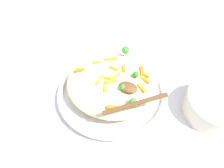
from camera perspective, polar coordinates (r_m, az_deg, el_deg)
ground_plane at (r=0.73m, az=0.00°, el=-3.44°), size 2.40×2.40×0.00m
serving_bowl at (r=0.71m, az=0.00°, el=-2.34°), size 0.37×0.37×0.04m
pasta_mound at (r=0.67m, az=0.00°, el=0.35°), size 0.30×0.28×0.07m
carrot_piece_0 at (r=0.68m, az=-8.76°, el=3.87°), size 0.03×0.03×0.01m
carrot_piece_1 at (r=0.67m, az=0.41°, el=4.16°), size 0.03×0.01×0.01m
carrot_piece_2 at (r=0.64m, az=-3.28°, el=1.18°), size 0.01×0.04×0.01m
carrot_piece_3 at (r=0.70m, az=-4.13°, el=5.81°), size 0.03×0.02×0.01m
carrot_piece_4 at (r=0.65m, az=9.11°, el=1.21°), size 0.04×0.02×0.01m
carrot_piece_5 at (r=0.63m, az=8.31°, el=-0.87°), size 0.04×0.03×0.01m
carrot_piece_6 at (r=0.64m, az=0.81°, el=1.87°), size 0.02×0.04×0.01m
carrot_piece_7 at (r=0.57m, az=0.11°, el=-6.28°), size 0.03×0.02×0.01m
carrot_piece_8 at (r=0.64m, az=-1.21°, el=1.69°), size 0.03×0.02×0.01m
carrot_piece_9 at (r=0.62m, az=-0.25°, el=0.64°), size 0.03×0.03×0.01m
carrot_piece_10 at (r=0.67m, az=3.24°, el=4.11°), size 0.02×0.03×0.01m
carrot_piece_11 at (r=0.70m, az=-0.24°, el=6.78°), size 0.04×0.03×0.01m
carrot_piece_12 at (r=0.62m, az=-1.78°, el=-0.61°), size 0.03×0.04×0.01m
carrot_piece_13 at (r=0.66m, az=9.15°, el=2.57°), size 0.03×0.01×0.01m
carrot_piece_14 at (r=0.67m, az=8.15°, el=3.71°), size 0.03×0.04×0.01m
broccoli_floret_0 at (r=0.64m, az=6.48°, el=2.57°), size 0.02×0.02×0.03m
broccoli_floret_1 at (r=0.57m, az=5.78°, el=-4.84°), size 0.02×0.02×0.02m
broccoli_floret_2 at (r=0.60m, az=2.88°, el=-0.89°), size 0.02×0.02×0.02m
broccoli_floret_3 at (r=0.72m, az=3.76°, el=9.23°), size 0.03×0.03×0.03m
serving_spoon at (r=0.58m, az=5.06°, el=-2.49°), size 0.15×0.14×0.07m
companion_bowl at (r=0.73m, az=26.37°, el=-5.08°), size 0.19×0.19×0.08m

